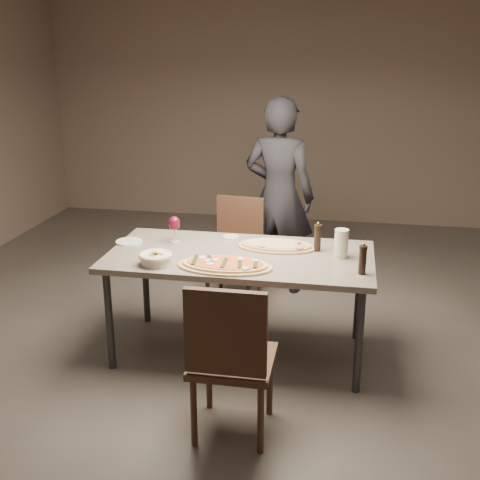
% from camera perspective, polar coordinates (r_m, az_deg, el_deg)
% --- Properties ---
extents(room, '(7.00, 7.00, 7.00)m').
position_cam_1_polar(room, '(3.92, 0.00, 7.65)').
color(room, '#56504A').
rests_on(room, ground).
extents(dining_table, '(1.80, 0.90, 0.75)m').
position_cam_1_polar(dining_table, '(4.11, 0.00, -2.08)').
color(dining_table, gray).
rests_on(dining_table, ground).
extents(zucchini_pizza, '(0.62, 0.34, 0.05)m').
position_cam_1_polar(zucchini_pizza, '(3.85, -1.46, -2.36)').
color(zucchini_pizza, tan).
rests_on(zucchini_pizza, dining_table).
extents(ham_pizza, '(0.55, 0.30, 0.04)m').
position_cam_1_polar(ham_pizza, '(4.22, 3.50, -0.54)').
color(ham_pizza, tan).
rests_on(ham_pizza, dining_table).
extents(bread_basket, '(0.22, 0.22, 0.08)m').
position_cam_1_polar(bread_basket, '(3.93, -8.02, -1.67)').
color(bread_basket, beige).
rests_on(bread_basket, dining_table).
extents(oil_dish, '(0.12, 0.12, 0.01)m').
position_cam_1_polar(oil_dish, '(4.42, -0.88, 0.28)').
color(oil_dish, white).
rests_on(oil_dish, dining_table).
extents(pepper_mill_left, '(0.05, 0.05, 0.21)m').
position_cam_1_polar(pepper_mill_left, '(4.16, 7.37, 0.26)').
color(pepper_mill_left, black).
rests_on(pepper_mill_left, dining_table).
extents(pepper_mill_right, '(0.05, 0.05, 0.20)m').
position_cam_1_polar(pepper_mill_right, '(3.79, 11.55, -1.81)').
color(pepper_mill_right, black).
rests_on(pepper_mill_right, dining_table).
extents(carafe, '(0.09, 0.09, 0.19)m').
position_cam_1_polar(carafe, '(4.06, 9.58, -0.33)').
color(carafe, silver).
rests_on(carafe, dining_table).
extents(wine_glass, '(0.09, 0.09, 0.19)m').
position_cam_1_polar(wine_glass, '(4.32, -6.24, 1.51)').
color(wine_glass, silver).
rests_on(wine_glass, dining_table).
extents(side_plate, '(0.19, 0.19, 0.01)m').
position_cam_1_polar(side_plate, '(4.40, -10.47, -0.16)').
color(side_plate, white).
rests_on(side_plate, dining_table).
extents(chair_near, '(0.45, 0.45, 0.95)m').
position_cam_1_polar(chair_near, '(3.28, -0.96, -10.74)').
color(chair_near, '#442A1C').
rests_on(chair_near, ground).
extents(chair_far, '(0.47, 0.47, 0.90)m').
position_cam_1_polar(chair_far, '(5.02, -0.31, -0.55)').
color(chair_far, '#442A1C').
rests_on(chair_far, ground).
extents(diner, '(0.69, 0.53, 1.71)m').
position_cam_1_polar(diner, '(5.23, 3.73, 4.19)').
color(diner, black).
rests_on(diner, ground).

